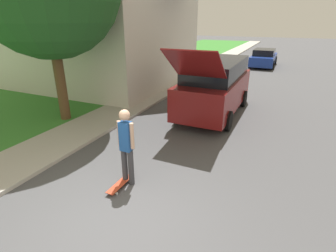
% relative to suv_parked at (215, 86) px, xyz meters
% --- Properties ---
extents(ground_plane, '(120.00, 120.00, 0.00)m').
position_rel_suv_parked_xyz_m(ground_plane, '(0.01, -6.81, -1.14)').
color(ground_plane, '#49494C').
extents(lawn, '(10.00, 80.00, 0.08)m').
position_rel_suv_parked_xyz_m(lawn, '(-7.99, -0.81, -1.10)').
color(lawn, '#387F2D').
rests_on(lawn, ground_plane).
extents(sidewalk, '(1.80, 80.00, 0.10)m').
position_rel_suv_parked_xyz_m(sidewalk, '(-3.59, -0.81, -1.09)').
color(sidewalk, '#ADA89E').
rests_on(sidewalk, ground_plane).
extents(house, '(10.10, 9.20, 8.28)m').
position_rel_suv_parked_xyz_m(house, '(-7.94, 2.98, 3.25)').
color(house, beige).
rests_on(house, lawn).
extents(suv_parked, '(2.04, 5.59, 2.82)m').
position_rel_suv_parked_xyz_m(suv_parked, '(0.00, 0.00, 0.00)').
color(suv_parked, maroon).
rests_on(suv_parked, ground_plane).
extents(car_down_street, '(1.88, 4.33, 1.36)m').
position_rel_suv_parked_xyz_m(car_down_street, '(0.49, 13.04, -0.48)').
color(car_down_street, navy).
rests_on(car_down_street, ground_plane).
extents(skateboarder, '(0.41, 0.24, 1.82)m').
position_rel_suv_parked_xyz_m(skateboarder, '(-0.45, -5.64, -0.12)').
color(skateboarder, '#38383D').
rests_on(skateboarder, ground_plane).
extents(skateboard, '(0.21, 0.82, 0.10)m').
position_rel_suv_parked_xyz_m(skateboard, '(-0.54, -5.87, -1.06)').
color(skateboard, '#B73D23').
rests_on(skateboard, ground_plane).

